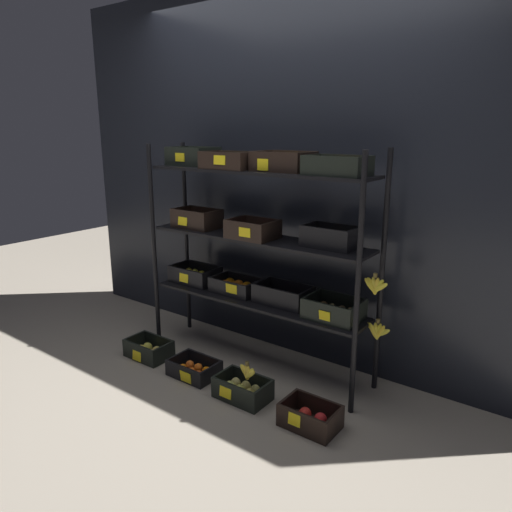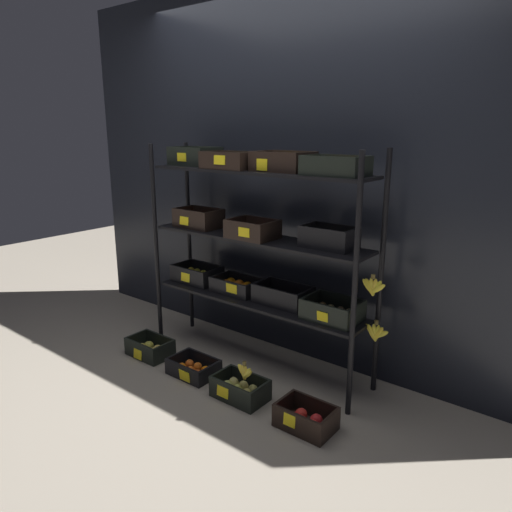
{
  "view_description": "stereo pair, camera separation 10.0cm",
  "coord_description": "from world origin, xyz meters",
  "px_view_note": "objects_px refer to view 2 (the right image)",
  "views": [
    {
      "loc": [
        1.86,
        -2.51,
        1.62
      ],
      "look_at": [
        0.0,
        0.0,
        0.79
      ],
      "focal_mm": 33.68,
      "sensor_mm": 36.0,
      "label": 1
    },
    {
      "loc": [
        1.94,
        -2.45,
        1.62
      ],
      "look_at": [
        0.0,
        0.0,
        0.79
      ],
      "focal_mm": 33.68,
      "sensor_mm": 36.0,
      "label": 2
    }
  ],
  "objects_px": {
    "crate_ground_apple_gold": "(150,349)",
    "crate_ground_apple_red": "(306,419)",
    "crate_ground_pear": "(240,390)",
    "banana_bunch_loose": "(245,372)",
    "display_rack": "(257,234)",
    "crate_ground_tangerine": "(194,369)"
  },
  "relations": [
    {
      "from": "crate_ground_apple_gold",
      "to": "crate_ground_apple_red",
      "type": "relative_size",
      "value": 1.03
    },
    {
      "from": "crate_ground_pear",
      "to": "banana_bunch_loose",
      "type": "distance_m",
      "value": 0.14
    },
    {
      "from": "crate_ground_apple_gold",
      "to": "crate_ground_pear",
      "type": "xyz_separation_m",
      "value": [
        0.89,
        -0.03,
        0.01
      ]
    },
    {
      "from": "display_rack",
      "to": "crate_ground_tangerine",
      "type": "relative_size",
      "value": 5.55
    },
    {
      "from": "display_rack",
      "to": "crate_ground_pear",
      "type": "distance_m",
      "value": 1.01
    },
    {
      "from": "crate_ground_tangerine",
      "to": "crate_ground_apple_red",
      "type": "xyz_separation_m",
      "value": [
        0.92,
        -0.03,
        0.01
      ]
    },
    {
      "from": "crate_ground_apple_red",
      "to": "crate_ground_apple_gold",
      "type": "bearing_deg",
      "value": 178.38
    },
    {
      "from": "display_rack",
      "to": "crate_ground_pear",
      "type": "bearing_deg",
      "value": -63.83
    },
    {
      "from": "crate_ground_pear",
      "to": "crate_ground_apple_red",
      "type": "relative_size",
      "value": 1.06
    },
    {
      "from": "banana_bunch_loose",
      "to": "crate_ground_apple_gold",
      "type": "bearing_deg",
      "value": 177.84
    },
    {
      "from": "display_rack",
      "to": "crate_ground_apple_gold",
      "type": "height_order",
      "value": "display_rack"
    },
    {
      "from": "crate_ground_pear",
      "to": "crate_ground_apple_red",
      "type": "xyz_separation_m",
      "value": [
        0.48,
        -0.01,
        -0.0
      ]
    },
    {
      "from": "crate_ground_apple_gold",
      "to": "crate_ground_pear",
      "type": "distance_m",
      "value": 0.89
    },
    {
      "from": "crate_ground_apple_gold",
      "to": "crate_ground_pear",
      "type": "relative_size",
      "value": 0.98
    },
    {
      "from": "crate_ground_pear",
      "to": "display_rack",
      "type": "bearing_deg",
      "value": 116.17
    },
    {
      "from": "crate_ground_tangerine",
      "to": "crate_ground_pear",
      "type": "xyz_separation_m",
      "value": [
        0.44,
        -0.03,
        0.01
      ]
    },
    {
      "from": "display_rack",
      "to": "crate_ground_apple_red",
      "type": "bearing_deg",
      "value": -32.56
    },
    {
      "from": "crate_ground_apple_red",
      "to": "banana_bunch_loose",
      "type": "xyz_separation_m",
      "value": [
        -0.44,
        0.0,
        0.14
      ]
    },
    {
      "from": "crate_ground_pear",
      "to": "crate_ground_apple_gold",
      "type": "bearing_deg",
      "value": 177.87
    },
    {
      "from": "crate_ground_apple_red",
      "to": "banana_bunch_loose",
      "type": "bearing_deg",
      "value": 179.52
    },
    {
      "from": "crate_ground_apple_gold",
      "to": "crate_ground_pear",
      "type": "bearing_deg",
      "value": -2.13
    },
    {
      "from": "crate_ground_tangerine",
      "to": "crate_ground_apple_gold",
      "type": "bearing_deg",
      "value": 179.46
    }
  ]
}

